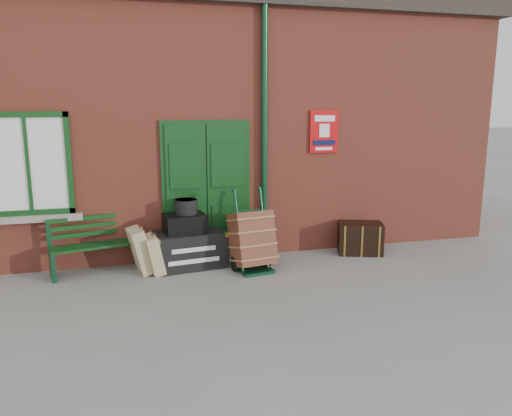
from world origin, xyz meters
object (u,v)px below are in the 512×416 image
object	(u,v)px
bench	(99,243)
houdini_trunk	(189,249)
porter_trolley	(252,240)
dark_trunk	(360,238)

from	to	relation	value
bench	houdini_trunk	distance (m)	1.36
bench	porter_trolley	size ratio (longest dim) A/B	1.20
porter_trolley	dark_trunk	size ratio (longest dim) A/B	1.68
houdini_trunk	dark_trunk	size ratio (longest dim) A/B	1.54
bench	porter_trolley	world-z (taller)	porter_trolley
bench	houdini_trunk	size ratio (longest dim) A/B	1.31
porter_trolley	dark_trunk	world-z (taller)	porter_trolley
porter_trolley	houdini_trunk	bearing A→B (deg)	147.26
bench	dark_trunk	xyz separation A→B (m)	(4.26, -0.21, -0.18)
bench	dark_trunk	distance (m)	4.27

